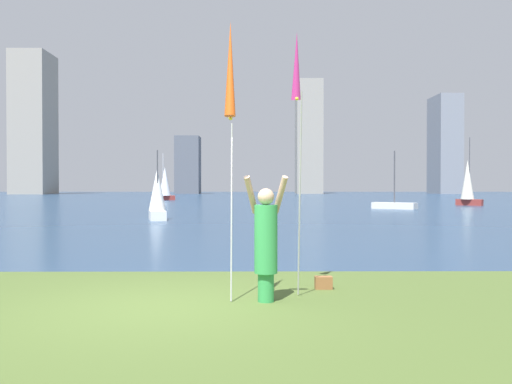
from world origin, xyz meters
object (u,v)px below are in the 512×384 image
object	(u,v)px
kite_flag_right	(297,74)
sailboat_2	(157,196)
sailboat_5	(468,183)
sailboat_6	(394,205)
sailboat_0	(165,184)
bag	(323,283)
kite_flag_left	(230,75)
person	(266,240)

from	to	relation	value
kite_flag_right	sailboat_2	distance (m)	19.09
sailboat_5	sailboat_6	size ratio (longest dim) A/B	1.36
sailboat_2	sailboat_5	xyz separation A→B (m)	(22.69, 18.42, 0.73)
sailboat_0	sailboat_6	world-z (taller)	sailboat_0
sailboat_6	bag	bearing A→B (deg)	-106.74
kite_flag_right	sailboat_0	bearing A→B (deg)	101.35
kite_flag_left	sailboat_0	distance (m)	53.92
person	kite_flag_right	world-z (taller)	kite_flag_right
sailboat_6	sailboat_0	bearing A→B (deg)	132.29
person	sailboat_6	xyz separation A→B (m)	(9.99, 30.89, -0.66)
kite_flag_right	sailboat_5	distance (m)	40.47
sailboat_2	kite_flag_left	bearing A→B (deg)	-77.18
bag	sailboat_0	distance (m)	52.95
bag	sailboat_2	bearing A→B (deg)	108.22
sailboat_5	bag	bearing A→B (deg)	-114.81
kite_flag_left	sailboat_6	size ratio (longest dim) A/B	1.00
sailboat_2	sailboat_6	size ratio (longest dim) A/B	0.83
sailboat_0	kite_flag_left	bearing A→B (deg)	-79.96
sailboat_5	sailboat_6	bearing A→B (deg)	-140.48
person	sailboat_5	distance (m)	41.37
sailboat_0	sailboat_2	distance (m)	34.24
sailboat_5	kite_flag_left	bearing A→B (deg)	-115.96
kite_flag_right	bag	world-z (taller)	kite_flag_right
kite_flag_left	sailboat_2	size ratio (longest dim) A/B	1.20
sailboat_5	person	bearing A→B (deg)	-115.49
kite_flag_right	sailboat_2	size ratio (longest dim) A/B	1.23
kite_flag_right	sailboat_5	size ratio (longest dim) A/B	0.75
kite_flag_right	sailboat_0	distance (m)	53.08
kite_flag_left	sailboat_6	bearing A→B (deg)	71.37
person	bag	size ratio (longest dim) A/B	6.57
sailboat_2	sailboat_6	world-z (taller)	sailboat_6
kite_flag_right	sailboat_6	xyz separation A→B (m)	(9.47, 30.12, -3.31)
kite_flag_left	sailboat_6	xyz separation A→B (m)	(10.52, 31.19, -3.08)
sailboat_0	kite_flag_right	bearing A→B (deg)	-78.65
kite_flag_left	sailboat_5	xyz separation A→B (m)	(18.32, 37.63, -1.45)
bag	kite_flag_left	bearing A→B (deg)	-139.63
sailboat_5	sailboat_2	bearing A→B (deg)	-140.94
kite_flag_left	person	bearing A→B (deg)	30.12
kite_flag_right	bag	distance (m)	3.52
bag	sailboat_5	distance (m)	40.07
bag	sailboat_2	xyz separation A→B (m)	(-5.90, 17.91, 1.07)
sailboat_2	sailboat_0	bearing A→B (deg)	98.44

